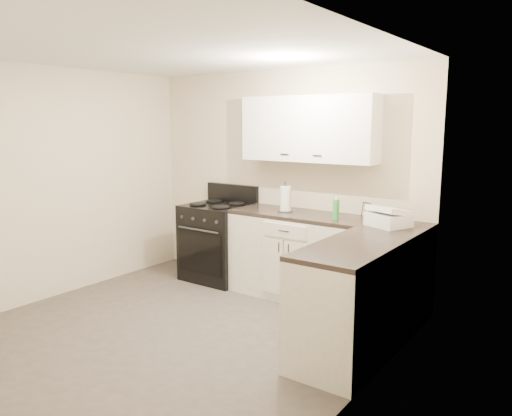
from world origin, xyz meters
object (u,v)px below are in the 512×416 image
Objects in this scene: paper_towel at (285,199)px; countertop_grill at (389,220)px; wicker_basket at (378,219)px; stove at (218,242)px; knife_block at (286,202)px.

countertop_grill is (1.22, -0.11, -0.08)m from paper_towel.
paper_towel is 1.09m from wicker_basket.
stove is at bearing -159.07° from countertop_grill.
countertop_grill is (2.17, -0.08, 0.54)m from stove.
wicker_basket is 0.83× the size of countertop_grill.
knife_block is at bearing -163.35° from countertop_grill.
countertop_grill is (1.23, -0.14, -0.04)m from knife_block.
paper_towel is (0.01, -0.03, 0.04)m from knife_block.
paper_towel is 1.23m from countertop_grill.
countertop_grill is at bearing 2.79° from knife_block.
paper_towel reaches higher than stove.
wicker_basket is at bearing 178.22° from countertop_grill.
knife_block is 0.71× the size of wicker_basket.
stove is 2.11m from wicker_basket.
paper_towel reaches higher than wicker_basket.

